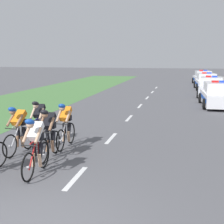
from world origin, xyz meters
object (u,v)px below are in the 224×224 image
cyclist_sixth (65,124)px  police_car_nearest (218,95)px  cyclist_fifth (39,121)px  police_car_furthest (203,78)px  cyclist_third (19,129)px  police_car_second (211,87)px  police_car_third (206,82)px  cyclist_second (35,145)px  cyclist_fourth (49,133)px

cyclist_sixth → police_car_nearest: (5.89, 10.39, -0.11)m
cyclist_fifth → police_car_furthest: 26.92m
cyclist_third → cyclist_fifth: 1.28m
police_car_nearest → police_car_furthest: 15.92m
police_car_second → police_car_third: 5.39m
cyclist_second → police_car_furthest: (5.74, 28.82, -0.11)m
cyclist_sixth → cyclist_second: bearing=-86.5°
cyclist_fourth → cyclist_fifth: 1.84m
cyclist_sixth → police_car_second: (5.89, 15.51, -0.11)m
cyclist_third → cyclist_fifth: (0.09, 1.27, 0.00)m
cyclist_fifth → police_car_furthest: bearing=74.9°
cyclist_fourth → police_car_furthest: size_ratio=0.38×
cyclist_second → cyclist_fourth: 1.32m
police_car_nearest → police_car_second: (-0.00, 5.12, 0.00)m
cyclist_fifth → police_car_second: (6.99, 15.20, -0.11)m
cyclist_fourth → police_car_nearest: bearing=62.8°
cyclist_third → police_car_second: (7.08, 16.47, -0.11)m
police_car_third → cyclist_fifth: bearing=-108.8°
cyclist_fourth → police_car_second: police_car_second is taller
cyclist_sixth → police_car_third: police_car_third is taller
cyclist_sixth → police_car_third: bearing=74.3°
police_car_furthest → cyclist_sixth: bearing=-102.6°
cyclist_second → cyclist_third: same height
police_car_furthest → cyclist_third: bearing=-104.6°
police_car_third → police_car_furthest: (0.00, 5.40, 0.00)m
cyclist_fourth → cyclist_sixth: (0.06, 1.21, 0.00)m
police_car_second → police_car_furthest: same height
cyclist_second → cyclist_sixth: (-0.15, 2.51, 0.00)m
cyclist_fourth → police_car_second: (5.95, 16.72, -0.11)m
cyclist_sixth → police_car_third: 21.72m
cyclist_fifth → cyclist_fourth: bearing=-55.7°
cyclist_third → police_car_furthest: (7.08, 27.27, -0.11)m
cyclist_fifth → police_car_second: 16.73m
cyclist_third → cyclist_sixth: size_ratio=1.00×
cyclist_fifth → police_car_second: size_ratio=0.38×
cyclist_third → cyclist_fifth: bearing=86.0°
cyclist_third → police_car_furthest: bearing=75.4°
police_car_third → police_car_furthest: size_ratio=0.99×
police_car_third → cyclist_sixth: bearing=-105.7°
cyclist_second → cyclist_fourth: size_ratio=1.00×
cyclist_fifth → police_car_furthest: size_ratio=0.38×
cyclist_second → cyclist_fifth: size_ratio=1.00×
cyclist_second → police_car_nearest: size_ratio=0.39×
cyclist_third → cyclist_fifth: same height
cyclist_fourth → police_car_third: (5.95, 22.11, -0.11)m
police_car_nearest → police_car_furthest: (0.00, 15.92, 0.00)m
cyclist_third → cyclist_fourth: size_ratio=1.00×
police_car_second → police_car_nearest: bearing=-90.0°
cyclist_fifth → police_car_nearest: bearing=55.2°
cyclist_fourth → police_car_furthest: 28.15m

